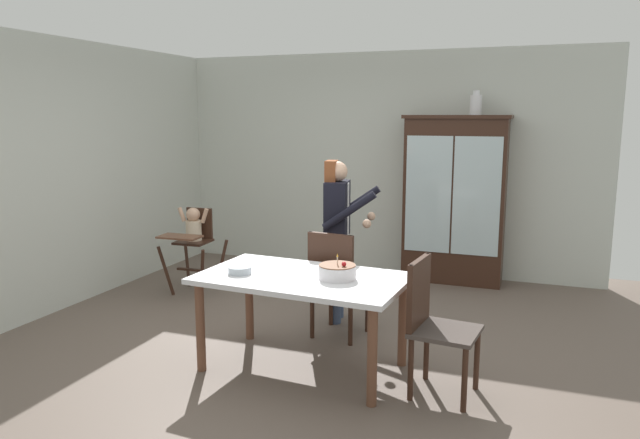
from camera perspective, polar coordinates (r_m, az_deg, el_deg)
ground_plane at (r=5.31m, az=-1.67°, el=-11.47°), size 6.24×6.24×0.00m
wall_back at (r=7.46m, az=5.93°, el=5.41°), size 5.32×0.06×2.70m
wall_left at (r=6.44m, az=-24.02°, el=3.86°), size 0.06×5.32×2.70m
china_cabinet at (r=7.07m, az=12.78°, el=1.91°), size 1.19×0.48×1.94m
ceramic_vase at (r=6.98m, az=14.74°, el=10.66°), size 0.13×0.13×0.27m
high_chair_with_toddler at (r=6.64m, az=-12.08°, el=-1.40°), size 0.60×0.70×0.95m
adult_person at (r=5.54m, az=1.73°, el=-0.13°), size 0.56×0.55×1.53m
dining_table at (r=4.55m, az=-1.70°, el=-6.54°), size 1.62×1.00×0.74m
birthday_cake at (r=4.43m, az=1.68°, el=-5.02°), size 0.28×0.28×0.19m
serving_bowl at (r=4.62m, az=-7.70°, el=-4.83°), size 0.18×0.18×0.05m
dining_chair_far_side at (r=5.17m, az=1.49°, el=-5.57°), size 0.49×0.49×0.96m
dining_chair_right_end at (r=4.27m, az=10.68°, el=-9.16°), size 0.49×0.49×0.96m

